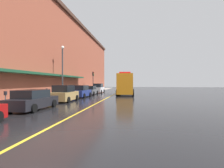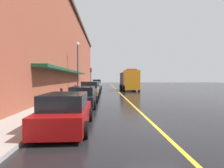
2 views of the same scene
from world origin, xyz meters
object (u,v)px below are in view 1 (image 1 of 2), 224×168
parked_car_1 (33,100)px  parking_meter_0 (90,88)px  parked_car_3 (81,92)px  parked_car_4 (90,90)px  traffic_light_near (93,78)px  parking_meter_1 (5,97)px  street_lamp_left (62,66)px  parked_car_2 (64,94)px  parking_meter_2 (47,93)px  utility_truck (126,84)px  parked_car_5 (98,88)px

parked_car_1 → parking_meter_0: 22.85m
parking_meter_0 → parked_car_3: bearing=-82.3°
parked_car_4 → traffic_light_near: size_ratio=1.05×
parking_meter_1 → street_lamp_left: 11.96m
parked_car_3 → parking_meter_0: (-1.48, 10.89, 0.25)m
parked_car_2 → parking_meter_1: (-1.39, -7.31, 0.21)m
parking_meter_2 → traffic_light_near: traffic_light_near is taller
parked_car_1 → parked_car_3: parked_car_3 is taller
parked_car_3 → parking_meter_0: parked_car_3 is taller
parked_car_4 → parking_meter_0: parked_car_4 is taller
parked_car_4 → parking_meter_0: bearing=14.5°
parking_meter_0 → street_lamp_left: size_ratio=0.19×
parked_car_3 → traffic_light_near: traffic_light_near is taller
parked_car_3 → utility_truck: size_ratio=0.57×
utility_truck → parked_car_3: bearing=-47.9°
parking_meter_0 → street_lamp_left: (-0.60, -12.57, 3.34)m
parked_car_2 → parking_meter_2: bearing=132.9°
parked_car_5 → street_lamp_left: 14.04m
parking_meter_0 → parking_meter_2: size_ratio=1.00×
utility_truck → street_lamp_left: (-8.13, -7.32, 2.61)m
parked_car_5 → utility_truck: 8.67m
traffic_light_near → utility_truck: bearing=-44.3°
utility_truck → traffic_light_near: (-7.47, 7.29, 1.37)m
parked_car_1 → parking_meter_2: bearing=16.6°
parked_car_4 → parking_meter_0: (-1.32, 5.10, 0.33)m
street_lamp_left → parked_car_2: bearing=-64.4°
parked_car_2 → parking_meter_0: size_ratio=3.24×
parked_car_2 → utility_truck: utility_truck is taller
parking_meter_1 → parking_meter_2: bearing=90.0°
parked_car_2 → street_lamp_left: street_lamp_left is taller
parked_car_1 → parking_meter_2: (-1.39, 4.76, 0.32)m
parked_car_2 → parking_meter_1: parked_car_2 is taller
street_lamp_left → traffic_light_near: (0.66, 14.61, -1.24)m
parking_meter_2 → street_lamp_left: street_lamp_left is taller
parking_meter_0 → parking_meter_1: same height
parking_meter_1 → traffic_light_near: (0.06, 26.07, 2.10)m
parking_meter_0 → parked_car_1: bearing=-86.5°
utility_truck → street_lamp_left: size_ratio=1.12×
utility_truck → parking_meter_0: bearing=-125.7°
utility_truck → parking_meter_0: utility_truck is taller
parked_car_1 → parking_meter_1: (-1.39, -1.23, 0.32)m
parked_car_1 → parked_car_5: 23.67m
street_lamp_left → parked_car_4: bearing=75.6°
parked_car_2 → parking_meter_0: parked_car_2 is taller
street_lamp_left → parked_car_3: bearing=39.0°
traffic_light_near → parked_car_3: bearing=-83.8°
parked_car_4 → parking_meter_0: 5.28m
parked_car_4 → parking_meter_1: 18.98m
parked_car_3 → parked_car_5: 11.76m
traffic_light_near → parking_meter_2: bearing=-90.2°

